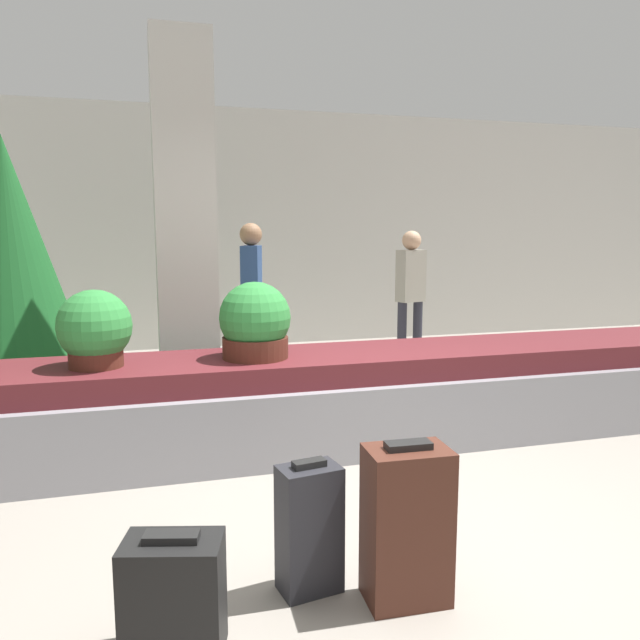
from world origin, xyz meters
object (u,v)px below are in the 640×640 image
pillar (185,230)px  potted_plant_1 (255,324)px  suitcase_4 (309,528)px  traveler_0 (252,288)px  suitcase_5 (407,524)px  potted_plant_2 (95,330)px  suitcase_2 (174,597)px  traveler_1 (411,287)px  decorated_tree (10,263)px

pillar → potted_plant_1: 1.36m
suitcase_4 → traveler_0: size_ratio=0.36×
suitcase_5 → potted_plant_2: 2.50m
pillar → suitcase_2: 3.51m
traveler_1 → decorated_tree: (-4.15, -0.60, 0.37)m
suitcase_5 → decorated_tree: 4.47m
suitcase_2 → traveler_1: bearing=71.3°
suitcase_4 → potted_plant_2: bearing=109.1°
potted_plant_2 → suitcase_5: bearing=-55.4°
suitcase_2 → decorated_tree: 4.19m
decorated_tree → potted_plant_2: bearing=-65.2°
suitcase_5 → traveler_0: size_ratio=0.43×
traveler_0 → traveler_1: (1.92, 0.25, -0.06)m
potted_plant_1 → traveler_0: size_ratio=0.33×
suitcase_5 → decorated_tree: bearing=122.9°
suitcase_5 → traveler_1: traveler_1 is taller
decorated_tree → suitcase_5: bearing=-59.8°
suitcase_2 → potted_plant_2: bearing=115.2°
traveler_0 → traveler_1: size_ratio=1.05×
traveler_0 → potted_plant_1: bearing=-170.1°
suitcase_2 → traveler_0: size_ratio=0.29×
suitcase_2 → potted_plant_1: 2.32m
suitcase_5 → potted_plant_1: 2.11m
potted_plant_2 → suitcase_2: bearing=-79.4°
suitcase_4 → potted_plant_2: 2.17m
suitcase_2 → suitcase_5: bearing=20.1°
potted_plant_2 → traveler_1: size_ratio=0.33×
suitcase_5 → potted_plant_2: size_ratio=1.38×
suitcase_4 → potted_plant_2: (-0.99, 1.82, 0.65)m
suitcase_2 → traveler_0: bearing=91.1°
suitcase_2 → traveler_1: 5.40m
suitcase_2 → potted_plant_1: bearing=86.6°
potted_plant_2 → traveler_0: 2.55m
suitcase_2 → traveler_0: (1.02, 4.22, 0.76)m
potted_plant_2 → traveler_1: traveler_1 is taller
suitcase_5 → potted_plant_1: potted_plant_1 is taller
suitcase_4 → traveler_1: 4.84m
decorated_tree → potted_plant_1: bearing=-43.1°
suitcase_2 → decorated_tree: decorated_tree is taller
pillar → decorated_tree: pillar is taller
suitcase_4 → suitcase_5: bearing=-34.9°
potted_plant_2 → decorated_tree: 1.99m
suitcase_4 → suitcase_5: size_ratio=0.85×
pillar → suitcase_5: pillar is taller
traveler_0 → decorated_tree: (-2.23, -0.35, 0.31)m
suitcase_4 → potted_plant_1: size_ratio=1.11×
potted_plant_2 → decorated_tree: decorated_tree is taller
decorated_tree → pillar: bearing=-23.4°
suitcase_5 → potted_plant_1: size_ratio=1.31×
pillar → potted_plant_2: (-0.68, -1.13, -0.66)m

